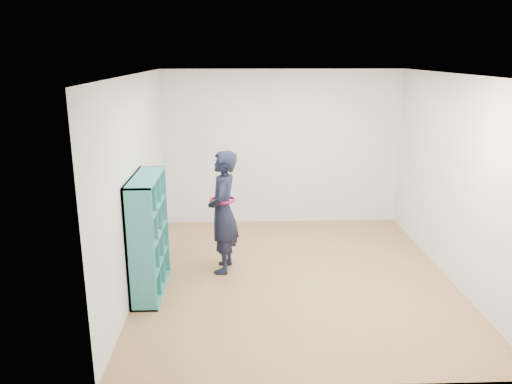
{
  "coord_description": "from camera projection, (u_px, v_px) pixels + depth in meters",
  "views": [
    {
      "loc": [
        -0.74,
        -6.02,
        2.84
      ],
      "look_at": [
        -0.51,
        0.3,
        1.08
      ],
      "focal_mm": 35.0,
      "sensor_mm": 36.0,
      "label": 1
    }
  ],
  "objects": [
    {
      "name": "bookshelf",
      "position": [
        146.0,
        236.0,
        6.01
      ],
      "size": [
        0.32,
        1.09,
        1.46
      ],
      "color": "teal",
      "rests_on": "floor"
    },
    {
      "name": "floor",
      "position": [
        295.0,
        276.0,
        6.59
      ],
      "size": [
        4.5,
        4.5,
        0.0
      ],
      "primitive_type": "plane",
      "color": "#966E44",
      "rests_on": "ground"
    },
    {
      "name": "wall_left",
      "position": [
        137.0,
        183.0,
        6.17
      ],
      "size": [
        0.02,
        4.5,
        2.6
      ],
      "primitive_type": "cube",
      "color": "silver",
      "rests_on": "floor"
    },
    {
      "name": "ceiling",
      "position": [
        300.0,
        75.0,
        5.89
      ],
      "size": [
        4.5,
        4.5,
        0.0
      ],
      "primitive_type": "plane",
      "color": "white",
      "rests_on": "wall_back"
    },
    {
      "name": "smartphone",
      "position": [
        212.0,
        202.0,
        6.63
      ],
      "size": [
        0.02,
        0.1,
        0.12
      ],
      "rotation": [
        0.47,
        0.0,
        -0.13
      ],
      "color": "silver",
      "rests_on": "person"
    },
    {
      "name": "person",
      "position": [
        223.0,
        212.0,
        6.57
      ],
      "size": [
        0.46,
        0.64,
        1.64
      ],
      "rotation": [
        0.0,
        0.0,
        -1.68
      ],
      "color": "black",
      "rests_on": "floor"
    },
    {
      "name": "wall_front",
      "position": [
        329.0,
        249.0,
        4.07
      ],
      "size": [
        4.0,
        0.02,
        2.6
      ],
      "primitive_type": "cube",
      "color": "silver",
      "rests_on": "floor"
    },
    {
      "name": "wall_back",
      "position": [
        282.0,
        148.0,
        8.4
      ],
      "size": [
        4.0,
        0.02,
        2.6
      ],
      "primitive_type": "cube",
      "color": "silver",
      "rests_on": "floor"
    },
    {
      "name": "wall_right",
      "position": [
        455.0,
        180.0,
        6.31
      ],
      "size": [
        0.02,
        4.5,
        2.6
      ],
      "primitive_type": "cube",
      "color": "silver",
      "rests_on": "floor"
    }
  ]
}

